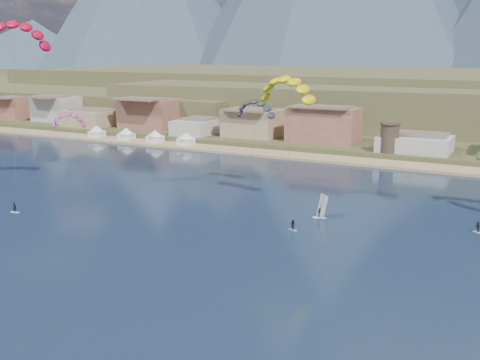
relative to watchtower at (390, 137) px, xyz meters
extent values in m
plane|color=black|center=(-5.00, -114.00, -6.37)|extent=(2400.00, 2400.00, 0.00)
cube|color=tan|center=(-5.00, -8.00, -6.12)|extent=(2200.00, 12.00, 0.90)
cube|color=brown|center=(-205.00, 86.00, 0.63)|extent=(280.00, 130.00, 10.00)
cube|color=brown|center=(-45.00, 146.00, 4.63)|extent=(380.00, 170.00, 18.00)
cone|color=#2C394A|center=(-825.00, 686.00, 110.63)|extent=(340.00, 340.00, 230.00)
cylinder|color=#47382D|center=(0.00, 0.00, -0.37)|extent=(5.20, 5.20, 8.00)
cylinder|color=#47382D|center=(0.00, 0.00, 3.93)|extent=(5.82, 5.82, 0.60)
cube|color=white|center=(-100.00, -8.00, -4.67)|extent=(4.50, 4.50, 2.00)
pyramid|color=white|center=(-100.00, -8.00, -1.67)|extent=(6.40, 6.40, 2.00)
cube|color=white|center=(-87.00, -8.00, -4.67)|extent=(4.50, 4.50, 2.00)
pyramid|color=white|center=(-87.00, -8.00, -1.67)|extent=(6.40, 6.40, 2.00)
cube|color=white|center=(-75.00, -8.00, -4.67)|extent=(4.50, 4.50, 2.00)
pyramid|color=white|center=(-75.00, -8.00, -1.67)|extent=(6.40, 6.40, 2.00)
cube|color=white|center=(-63.00, -8.00, -4.67)|extent=(4.50, 4.50, 2.00)
pyramid|color=white|center=(-63.00, -8.00, -1.67)|extent=(6.40, 6.40, 2.00)
cube|color=silver|center=(-50.46, -87.29, -6.31)|extent=(1.77, 0.70, 0.11)
imported|color=black|center=(-50.46, -87.29, -5.27)|extent=(0.77, 0.55, 1.98)
cylinder|color=#262626|center=(-55.29, -81.27, 9.49)|extent=(0.05, 0.05, 33.03)
cube|color=silver|center=(0.58, -73.13, -6.32)|extent=(1.61, 1.03, 0.10)
imported|color=black|center=(0.58, -73.13, -5.38)|extent=(1.06, 0.96, 1.78)
cylinder|color=#262626|center=(-3.05, -66.36, 4.50)|extent=(0.05, 0.05, 24.81)
cube|color=silver|center=(28.82, -60.03, -6.32)|extent=(1.61, 1.29, 0.11)
imported|color=black|center=(28.82, -60.03, -5.34)|extent=(1.38, 1.23, 1.85)
cylinder|color=#262626|center=(-72.39, -53.40, -0.89)|extent=(0.04, 0.04, 13.09)
cylinder|color=#262626|center=(-18.49, -52.68, 1.77)|extent=(0.04, 0.04, 17.60)
cube|color=silver|center=(2.21, -64.11, -6.31)|extent=(2.55, 1.19, 0.12)
imported|color=black|center=(2.21, -64.11, -5.36)|extent=(0.96, 0.72, 1.76)
cube|color=white|center=(2.62, -64.11, -4.10)|extent=(1.46, 2.80, 4.21)
camera|label=1|loc=(34.82, -158.81, 23.28)|focal=42.10mm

